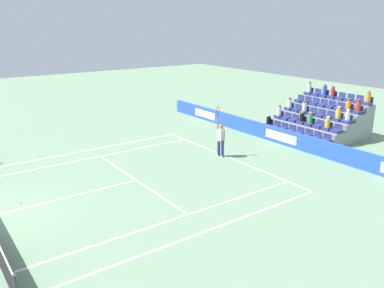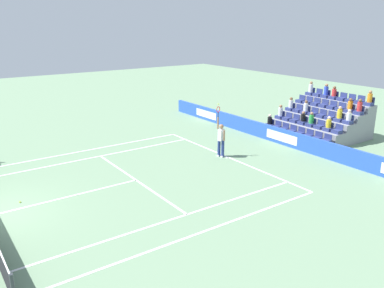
% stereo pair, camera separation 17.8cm
% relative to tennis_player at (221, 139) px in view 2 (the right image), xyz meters
% --- Properties ---
extents(line_baseline, '(10.97, 0.10, 0.01)m').
position_rel_tennis_player_xyz_m(line_baseline, '(-0.36, -0.25, -0.99)').
color(line_baseline, white).
rests_on(line_baseline, ground).
extents(line_service, '(8.23, 0.10, 0.01)m').
position_rel_tennis_player_xyz_m(line_service, '(-0.36, 5.24, -0.99)').
color(line_service, white).
rests_on(line_service, ground).
extents(line_centre_service, '(0.10, 6.40, 0.01)m').
position_rel_tennis_player_xyz_m(line_centre_service, '(-0.36, 8.44, -0.99)').
color(line_centre_service, white).
rests_on(line_centre_service, ground).
extents(line_singles_sideline_left, '(0.10, 11.89, 0.01)m').
position_rel_tennis_player_xyz_m(line_singles_sideline_left, '(3.76, 5.69, -0.99)').
color(line_singles_sideline_left, white).
rests_on(line_singles_sideline_left, ground).
extents(line_singles_sideline_right, '(0.10, 11.89, 0.01)m').
position_rel_tennis_player_xyz_m(line_singles_sideline_right, '(-4.47, 5.69, -0.99)').
color(line_singles_sideline_right, white).
rests_on(line_singles_sideline_right, ground).
extents(line_doubles_sideline_left, '(0.10, 11.89, 0.01)m').
position_rel_tennis_player_xyz_m(line_doubles_sideline_left, '(5.13, 5.69, -0.99)').
color(line_doubles_sideline_left, white).
rests_on(line_doubles_sideline_left, ground).
extents(line_doubles_sideline_right, '(0.10, 11.89, 0.01)m').
position_rel_tennis_player_xyz_m(line_doubles_sideline_right, '(-5.84, 5.69, -0.99)').
color(line_doubles_sideline_right, white).
rests_on(line_doubles_sideline_right, ground).
extents(line_centre_mark, '(0.10, 0.20, 0.01)m').
position_rel_tennis_player_xyz_m(line_centre_mark, '(-0.36, -0.15, -0.99)').
color(line_centre_mark, white).
rests_on(line_centre_mark, ground).
extents(sponsor_barrier, '(21.94, 0.22, 0.91)m').
position_rel_tennis_player_xyz_m(sponsor_barrier, '(-0.36, -4.37, -0.54)').
color(sponsor_barrier, blue).
rests_on(sponsor_barrier, ground).
extents(tennis_player, '(0.54, 0.42, 2.85)m').
position_rel_tennis_player_xyz_m(tennis_player, '(0.00, 0.00, 0.00)').
color(tennis_player, navy).
rests_on(tennis_player, ground).
extents(stadium_stand, '(4.96, 4.75, 3.03)m').
position_rel_tennis_player_xyz_m(stadium_stand, '(-0.36, -7.94, -0.16)').
color(stadium_stand, gray).
rests_on(stadium_stand, ground).
extents(loose_tennis_ball, '(0.07, 0.07, 0.07)m').
position_rel_tennis_player_xyz_m(loose_tennis_ball, '(0.18, 10.11, -0.96)').
color(loose_tennis_ball, '#D1E533').
rests_on(loose_tennis_ball, ground).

